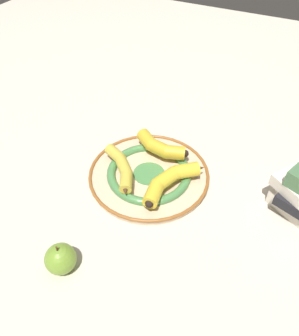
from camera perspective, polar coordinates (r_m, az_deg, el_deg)
The scene contains 6 objects.
ground_plane at distance 0.93m, azimuth -1.23°, elevation -1.34°, with size 2.80×2.80×0.00m, color beige.
decorative_bowl at distance 0.91m, azimuth 0.00°, elevation -0.97°, with size 0.33×0.33×0.03m.
banana_a at distance 0.94m, azimuth 1.61°, elevation 3.83°, with size 0.08×0.18×0.04m.
banana_b at distance 0.85m, azimuth 3.58°, elevation -2.08°, with size 0.20×0.11×0.04m.
banana_c at distance 0.88m, azimuth -4.83°, elevation 0.03°, with size 0.15×0.15×0.03m.
apple at distance 0.75m, azimuth -15.22°, elevation -15.01°, with size 0.07×0.07×0.08m.
Camera 1 is at (0.57, 0.31, 0.66)m, focal length 35.00 mm.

